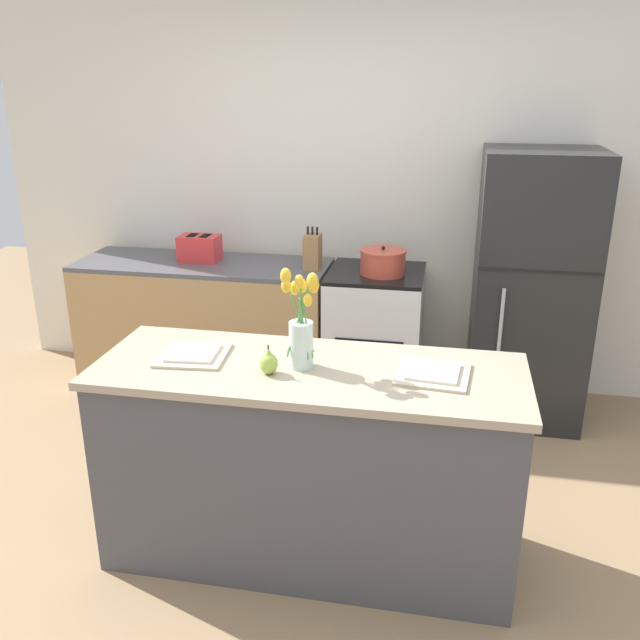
{
  "coord_description": "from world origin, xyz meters",
  "views": [
    {
      "loc": [
        0.54,
        -2.52,
        2.06
      ],
      "look_at": [
        0.0,
        0.25,
        1.04
      ],
      "focal_mm": 38.0,
      "sensor_mm": 36.0,
      "label": 1
    }
  ],
  "objects_px": {
    "flower_vase": "(301,327)",
    "knife_block": "(313,251)",
    "plate_setting_left": "(193,354)",
    "cooking_pot": "(383,262)",
    "pear_figurine": "(269,362)",
    "refrigerator": "(531,289)",
    "toaster": "(200,248)",
    "stove_range": "(374,337)",
    "plate_setting_right": "(433,373)"
  },
  "relations": [
    {
      "from": "plate_setting_left",
      "to": "refrigerator",
      "type": "bearing_deg",
      "value": 45.4
    },
    {
      "from": "plate_setting_left",
      "to": "cooking_pot",
      "type": "distance_m",
      "value": 1.67
    },
    {
      "from": "flower_vase",
      "to": "cooking_pot",
      "type": "height_order",
      "value": "flower_vase"
    },
    {
      "from": "plate_setting_right",
      "to": "knife_block",
      "type": "bearing_deg",
      "value": 117.48
    },
    {
      "from": "stove_range",
      "to": "toaster",
      "type": "xyz_separation_m",
      "value": [
        -1.19,
        0.04,
        0.53
      ]
    },
    {
      "from": "flower_vase",
      "to": "plate_setting_right",
      "type": "relative_size",
      "value": 1.41
    },
    {
      "from": "pear_figurine",
      "to": "cooking_pot",
      "type": "distance_m",
      "value": 1.67
    },
    {
      "from": "plate_setting_left",
      "to": "knife_block",
      "type": "height_order",
      "value": "knife_block"
    },
    {
      "from": "stove_range",
      "to": "knife_block",
      "type": "distance_m",
      "value": 0.69
    },
    {
      "from": "stove_range",
      "to": "pear_figurine",
      "type": "xyz_separation_m",
      "value": [
        -0.25,
        -1.69,
        0.52
      ]
    },
    {
      "from": "plate_setting_left",
      "to": "cooking_pot",
      "type": "height_order",
      "value": "cooking_pot"
    },
    {
      "from": "flower_vase",
      "to": "toaster",
      "type": "relative_size",
      "value": 1.55
    },
    {
      "from": "toaster",
      "to": "cooking_pot",
      "type": "bearing_deg",
      "value": -4.05
    },
    {
      "from": "plate_setting_left",
      "to": "cooking_pot",
      "type": "relative_size",
      "value": 1.07
    },
    {
      "from": "pear_figurine",
      "to": "plate_setting_right",
      "type": "bearing_deg",
      "value": 9.32
    },
    {
      "from": "flower_vase",
      "to": "knife_block",
      "type": "distance_m",
      "value": 1.63
    },
    {
      "from": "pear_figurine",
      "to": "knife_block",
      "type": "distance_m",
      "value": 1.7
    },
    {
      "from": "refrigerator",
      "to": "toaster",
      "type": "height_order",
      "value": "refrigerator"
    },
    {
      "from": "plate_setting_right",
      "to": "cooking_pot",
      "type": "height_order",
      "value": "cooking_pot"
    },
    {
      "from": "flower_vase",
      "to": "cooking_pot",
      "type": "relative_size",
      "value": 1.51
    },
    {
      "from": "plate_setting_left",
      "to": "toaster",
      "type": "distance_m",
      "value": 1.73
    },
    {
      "from": "flower_vase",
      "to": "knife_block",
      "type": "height_order",
      "value": "flower_vase"
    },
    {
      "from": "stove_range",
      "to": "cooking_pot",
      "type": "height_order",
      "value": "cooking_pot"
    },
    {
      "from": "flower_vase",
      "to": "pear_figurine",
      "type": "relative_size",
      "value": 3.49
    },
    {
      "from": "refrigerator",
      "to": "toaster",
      "type": "relative_size",
      "value": 5.95
    },
    {
      "from": "pear_figurine",
      "to": "flower_vase",
      "type": "bearing_deg",
      "value": 37.83
    },
    {
      "from": "toaster",
      "to": "pear_figurine",
      "type": "bearing_deg",
      "value": -61.44
    },
    {
      "from": "refrigerator",
      "to": "flower_vase",
      "type": "distance_m",
      "value": 1.95
    },
    {
      "from": "stove_range",
      "to": "plate_setting_left",
      "type": "xyz_separation_m",
      "value": [
        -0.61,
        -1.58,
        0.48
      ]
    },
    {
      "from": "refrigerator",
      "to": "pear_figurine",
      "type": "bearing_deg",
      "value": -125.26
    },
    {
      "from": "pear_figurine",
      "to": "cooking_pot",
      "type": "relative_size",
      "value": 0.43
    },
    {
      "from": "refrigerator",
      "to": "pear_figurine",
      "type": "height_order",
      "value": "refrigerator"
    },
    {
      "from": "plate_setting_right",
      "to": "refrigerator",
      "type": "bearing_deg",
      "value": 71.2
    },
    {
      "from": "stove_range",
      "to": "flower_vase",
      "type": "relative_size",
      "value": 2.05
    },
    {
      "from": "flower_vase",
      "to": "plate_setting_right",
      "type": "bearing_deg",
      "value": 1.92
    },
    {
      "from": "stove_range",
      "to": "plate_setting_right",
      "type": "relative_size",
      "value": 2.89
    },
    {
      "from": "plate_setting_left",
      "to": "toaster",
      "type": "bearing_deg",
      "value": 109.57
    },
    {
      "from": "stove_range",
      "to": "cooking_pot",
      "type": "bearing_deg",
      "value": -45.05
    },
    {
      "from": "flower_vase",
      "to": "plate_setting_left",
      "type": "bearing_deg",
      "value": 177.85
    },
    {
      "from": "pear_figurine",
      "to": "cooking_pot",
      "type": "height_order",
      "value": "cooking_pot"
    },
    {
      "from": "stove_range",
      "to": "plate_setting_left",
      "type": "bearing_deg",
      "value": -111.11
    },
    {
      "from": "toaster",
      "to": "cooking_pot",
      "type": "height_order",
      "value": "cooking_pot"
    },
    {
      "from": "plate_setting_right",
      "to": "cooking_pot",
      "type": "bearing_deg",
      "value": 103.42
    },
    {
      "from": "flower_vase",
      "to": "pear_figurine",
      "type": "xyz_separation_m",
      "value": [
        -0.12,
        -0.09,
        -0.13
      ]
    },
    {
      "from": "pear_figurine",
      "to": "stove_range",
      "type": "bearing_deg",
      "value": 81.74
    },
    {
      "from": "toaster",
      "to": "knife_block",
      "type": "bearing_deg",
      "value": -3.23
    },
    {
      "from": "stove_range",
      "to": "plate_setting_right",
      "type": "xyz_separation_m",
      "value": [
        0.41,
        -1.58,
        0.48
      ]
    },
    {
      "from": "plate_setting_right",
      "to": "knife_block",
      "type": "xyz_separation_m",
      "value": [
        -0.82,
        1.58,
        0.07
      ]
    },
    {
      "from": "toaster",
      "to": "refrigerator",
      "type": "bearing_deg",
      "value": -1.14
    },
    {
      "from": "refrigerator",
      "to": "plate_setting_right",
      "type": "height_order",
      "value": "refrigerator"
    }
  ]
}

